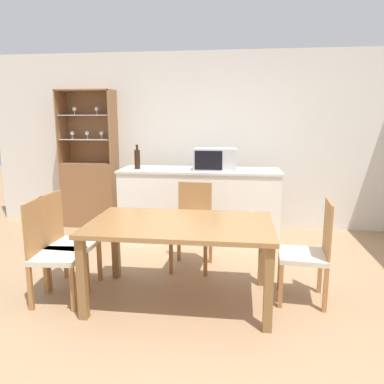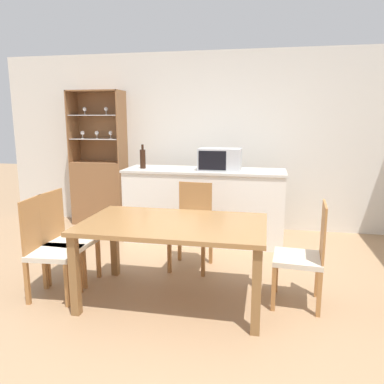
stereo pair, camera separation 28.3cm
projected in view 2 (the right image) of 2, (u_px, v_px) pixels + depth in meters
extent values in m
plane|color=#A37F5B|center=(183.00, 310.00, 3.19)|extent=(18.00, 18.00, 0.00)
cube|color=silver|center=(222.00, 141.00, 5.48)|extent=(6.80, 0.06, 2.55)
cube|color=white|center=(204.00, 206.00, 4.95)|extent=(2.05, 0.62, 0.93)
cube|color=beige|center=(204.00, 171.00, 4.86)|extent=(2.08, 0.65, 0.03)
cube|color=brown|center=(100.00, 193.00, 5.78)|extent=(0.80, 0.38, 0.96)
cube|color=brown|center=(102.00, 127.00, 5.76)|extent=(0.80, 0.02, 1.05)
cube|color=brown|center=(73.00, 127.00, 5.66)|extent=(0.02, 0.38, 1.05)
cube|color=brown|center=(122.00, 127.00, 5.51)|extent=(0.02, 0.38, 1.05)
cube|color=brown|center=(95.00, 91.00, 5.48)|extent=(0.80, 0.38, 0.02)
cube|color=white|center=(98.00, 139.00, 5.62)|extent=(0.75, 0.34, 0.01)
cube|color=white|center=(97.00, 115.00, 5.55)|extent=(0.75, 0.34, 0.01)
cylinder|color=white|center=(83.00, 138.00, 5.61)|extent=(0.04, 0.04, 0.01)
cylinder|color=white|center=(83.00, 136.00, 5.60)|extent=(0.01, 0.01, 0.06)
sphere|color=white|center=(82.00, 133.00, 5.59)|extent=(0.06, 0.06, 0.06)
cylinder|color=white|center=(85.00, 115.00, 5.53)|extent=(0.04, 0.04, 0.01)
cylinder|color=white|center=(85.00, 113.00, 5.53)|extent=(0.01, 0.01, 0.06)
sphere|color=white|center=(85.00, 109.00, 5.52)|extent=(0.06, 0.06, 0.06)
cylinder|color=white|center=(97.00, 138.00, 5.59)|extent=(0.04, 0.04, 0.01)
cylinder|color=white|center=(97.00, 136.00, 5.59)|extent=(0.01, 0.01, 0.06)
sphere|color=white|center=(97.00, 133.00, 5.58)|extent=(0.06, 0.06, 0.06)
cylinder|color=white|center=(106.00, 115.00, 5.49)|extent=(0.04, 0.04, 0.01)
cylinder|color=white|center=(106.00, 113.00, 5.49)|extent=(0.01, 0.01, 0.06)
sphere|color=white|center=(106.00, 109.00, 5.48)|extent=(0.06, 0.06, 0.06)
cylinder|color=white|center=(111.00, 138.00, 5.55)|extent=(0.04, 0.04, 0.01)
cylinder|color=white|center=(111.00, 136.00, 5.55)|extent=(0.01, 0.01, 0.06)
sphere|color=white|center=(111.00, 133.00, 5.54)|extent=(0.06, 0.06, 0.06)
cube|color=olive|center=(174.00, 224.00, 3.25)|extent=(1.59, 0.95, 0.04)
cube|color=olive|center=(75.00, 276.00, 3.06)|extent=(0.07, 0.07, 0.69)
cube|color=olive|center=(256.00, 292.00, 2.78)|extent=(0.07, 0.07, 0.69)
cube|color=olive|center=(115.00, 243.00, 3.86)|extent=(0.07, 0.07, 0.69)
cube|color=olive|center=(259.00, 253.00, 3.57)|extent=(0.07, 0.07, 0.69)
cube|color=beige|center=(298.00, 259.00, 3.23)|extent=(0.44, 0.44, 0.05)
cube|color=#A8703D|center=(323.00, 231.00, 3.13)|extent=(0.05, 0.37, 0.48)
cube|color=#A8703D|center=(274.00, 289.00, 3.15)|extent=(0.04, 0.04, 0.39)
cube|color=#A8703D|center=(276.00, 272.00, 3.50)|extent=(0.04, 0.04, 0.39)
cube|color=#A8703D|center=(319.00, 294.00, 3.06)|extent=(0.04, 0.04, 0.39)
cube|color=#A8703D|center=(317.00, 276.00, 3.40)|extent=(0.04, 0.04, 0.39)
cube|color=beige|center=(55.00, 253.00, 3.37)|extent=(0.44, 0.44, 0.05)
cube|color=#A8703D|center=(33.00, 224.00, 3.35)|extent=(0.05, 0.37, 0.48)
cube|color=#A8703D|center=(84.00, 269.00, 3.57)|extent=(0.04, 0.04, 0.39)
cube|color=#A8703D|center=(67.00, 285.00, 3.22)|extent=(0.04, 0.04, 0.39)
cube|color=#A8703D|center=(48.00, 267.00, 3.62)|extent=(0.04, 0.04, 0.39)
cube|color=#A8703D|center=(27.00, 283.00, 3.26)|extent=(0.04, 0.04, 0.39)
cube|color=beige|center=(191.00, 231.00, 4.02)|extent=(0.43, 0.43, 0.05)
cube|color=#A8703D|center=(195.00, 204.00, 4.16)|extent=(0.37, 0.04, 0.48)
cube|color=#A8703D|center=(203.00, 258.00, 3.84)|extent=(0.04, 0.04, 0.39)
cube|color=#A8703D|center=(169.00, 255.00, 3.94)|extent=(0.04, 0.04, 0.39)
cube|color=#A8703D|center=(211.00, 246.00, 4.19)|extent=(0.04, 0.04, 0.39)
cube|color=#A8703D|center=(180.00, 244.00, 4.29)|extent=(0.04, 0.04, 0.39)
cube|color=beige|center=(71.00, 243.00, 3.65)|extent=(0.42, 0.42, 0.05)
cube|color=#A8703D|center=(52.00, 215.00, 3.64)|extent=(0.04, 0.37, 0.48)
cube|color=#A8703D|center=(98.00, 259.00, 3.82)|extent=(0.04, 0.04, 0.39)
cube|color=#A8703D|center=(79.00, 273.00, 3.47)|extent=(0.04, 0.04, 0.39)
cube|color=#A8703D|center=(67.00, 256.00, 3.91)|extent=(0.04, 0.04, 0.39)
cube|color=#A8703D|center=(45.00, 269.00, 3.56)|extent=(0.04, 0.04, 0.39)
cube|color=#B7BABF|center=(220.00, 159.00, 4.77)|extent=(0.53, 0.33, 0.28)
cube|color=black|center=(212.00, 161.00, 4.62)|extent=(0.34, 0.01, 0.24)
cylinder|color=black|center=(143.00, 159.00, 4.93)|extent=(0.07, 0.07, 0.25)
cylinder|color=black|center=(142.00, 147.00, 4.90)|extent=(0.03, 0.03, 0.07)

